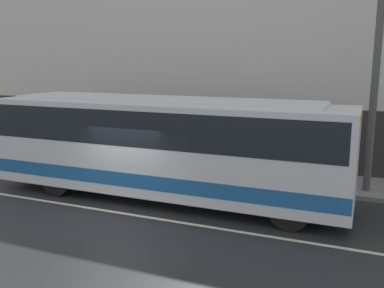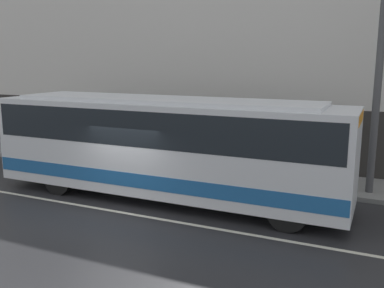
{
  "view_description": "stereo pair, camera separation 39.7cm",
  "coord_description": "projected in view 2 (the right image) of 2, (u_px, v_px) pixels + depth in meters",
  "views": [
    {
      "loc": [
        6.82,
        -10.43,
        4.53
      ],
      "look_at": [
        1.72,
        1.73,
        1.93
      ],
      "focal_mm": 40.0,
      "sensor_mm": 36.0,
      "label": 1
    },
    {
      "loc": [
        7.18,
        -10.27,
        4.53
      ],
      "look_at": [
        1.72,
        1.73,
        1.93
      ],
      "focal_mm": 40.0,
      "sensor_mm": 36.0,
      "label": 2
    }
  ],
  "objects": [
    {
      "name": "pedestrian_waiting",
      "position": [
        187.0,
        147.0,
        18.01
      ],
      "size": [
        0.36,
        0.36,
        1.61
      ],
      "color": "#333338",
      "rests_on": "sidewalk"
    },
    {
      "name": "transit_bus",
      "position": [
        164.0,
        143.0,
        13.86
      ],
      "size": [
        11.82,
        2.53,
        3.34
      ],
      "color": "silver",
      "rests_on": "ground_plane"
    },
    {
      "name": "utility_pole_near",
      "position": [
        378.0,
        82.0,
        13.7
      ],
      "size": [
        0.24,
        0.24,
        7.34
      ],
      "color": "#4C4C4F",
      "rests_on": "sidewalk"
    },
    {
      "name": "sidewalk",
      "position": [
        190.0,
        169.0,
        17.73
      ],
      "size": [
        60.0,
        2.71,
        0.16
      ],
      "color": "gray",
      "rests_on": "ground_plane"
    },
    {
      "name": "building_facade",
      "position": [
        205.0,
        45.0,
        18.09
      ],
      "size": [
        60.0,
        0.35,
        10.69
      ],
      "color": "silver",
      "rests_on": "ground_plane"
    },
    {
      "name": "ground_plane",
      "position": [
        117.0,
        212.0,
        12.97
      ],
      "size": [
        60.0,
        60.0,
        0.0
      ],
      "primitive_type": "plane",
      "color": "#262628"
    },
    {
      "name": "lane_stripe",
      "position": [
        117.0,
        212.0,
        12.97
      ],
      "size": [
        54.0,
        0.14,
        0.01
      ],
      "color": "beige",
      "rests_on": "ground_plane"
    }
  ]
}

